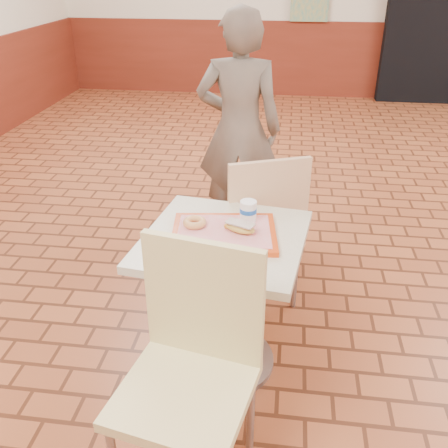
# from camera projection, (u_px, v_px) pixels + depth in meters

# --- Properties ---
(wainscot_band) EXTENTS (8.00, 10.00, 1.00)m
(wainscot_band) POSITION_uv_depth(u_px,v_px,m) (435.00, 240.00, 2.54)
(wainscot_band) COLOR maroon
(wainscot_band) RESTS_ON ground
(main_table) EXTENTS (0.68, 0.68, 0.72)m
(main_table) POSITION_uv_depth(u_px,v_px,m) (224.00, 281.00, 2.25)
(main_table) COLOR beige
(main_table) RESTS_ON ground
(chair_main_front) EXTENTS (0.52, 0.52, 0.95)m
(chair_main_front) POSITION_uv_depth(u_px,v_px,m) (192.00, 361.00, 1.74)
(chair_main_front) COLOR #E4D389
(chair_main_front) RESTS_ON ground
(chair_main_back) EXTENTS (0.55, 0.55, 0.91)m
(chair_main_back) POSITION_uv_depth(u_px,v_px,m) (260.00, 223.00, 2.68)
(chair_main_back) COLOR #E5B989
(chair_main_back) RESTS_ON ground
(customer) EXTENTS (0.57, 0.38, 1.53)m
(customer) POSITION_uv_depth(u_px,v_px,m) (239.00, 130.00, 3.28)
(customer) COLOR #6A5F52
(customer) RESTS_ON ground
(serving_tray) EXTENTS (0.44, 0.34, 0.03)m
(serving_tray) POSITION_uv_depth(u_px,v_px,m) (224.00, 234.00, 2.14)
(serving_tray) COLOR #C93D0F
(serving_tray) RESTS_ON main_table
(ring_donut) EXTENTS (0.11, 0.11, 0.03)m
(ring_donut) POSITION_uv_depth(u_px,v_px,m) (195.00, 222.00, 2.16)
(ring_donut) COLOR #D48E4D
(ring_donut) RESTS_ON serving_tray
(long_john_donut) EXTENTS (0.15, 0.12, 0.04)m
(long_john_donut) POSITION_uv_depth(u_px,v_px,m) (239.00, 227.00, 2.11)
(long_john_donut) COLOR gold
(long_john_donut) RESTS_ON serving_tray
(paper_cup) EXTENTS (0.07, 0.07, 0.09)m
(paper_cup) POSITION_uv_depth(u_px,v_px,m) (248.00, 211.00, 2.19)
(paper_cup) COLOR white
(paper_cup) RESTS_ON serving_tray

